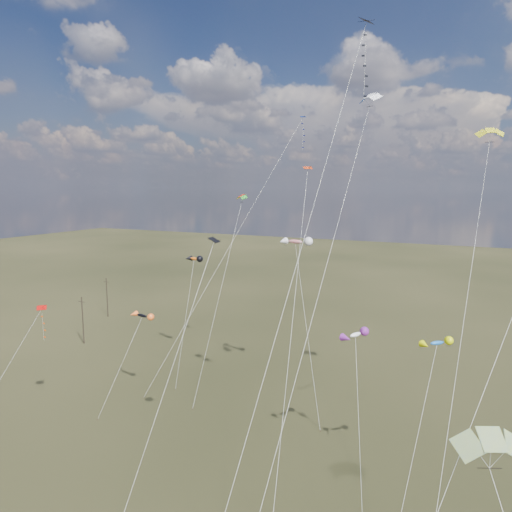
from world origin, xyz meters
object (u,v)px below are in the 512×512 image
at_px(utility_pole_far, 107,297).
at_px(diamond_black_high, 356,87).
at_px(utility_pole_near, 83,320).
at_px(parafoil_yellow, 490,132).
at_px(novelty_black_orange, 142,316).

bearing_deg(utility_pole_far, diamond_black_high, -28.90).
distance_m(utility_pole_near, parafoil_yellow, 65.01).
bearing_deg(diamond_black_high, utility_pole_far, 151.10).
relative_size(utility_pole_far, diamond_black_high, 0.20).
xyz_separation_m(utility_pole_near, parafoil_yellow, (58.93, -3.88, 27.16)).
relative_size(parafoil_yellow, novelty_black_orange, 2.87).
bearing_deg(utility_pole_near, novelty_black_orange, -27.66).
bearing_deg(diamond_black_high, parafoil_yellow, 54.94).
bearing_deg(parafoil_yellow, utility_pole_near, 176.23).
bearing_deg(diamond_black_high, novelty_black_orange, 167.79).
height_order(utility_pole_far, parafoil_yellow, parafoil_yellow).
bearing_deg(novelty_black_orange, diamond_black_high, -12.21).
relative_size(utility_pole_near, diamond_black_high, 0.20).
distance_m(diamond_black_high, parafoil_yellow, 16.96).
height_order(utility_pole_far, diamond_black_high, diamond_black_high).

